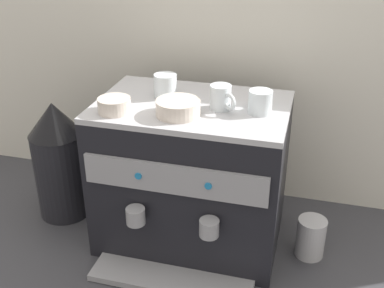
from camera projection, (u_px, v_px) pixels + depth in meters
ground_plane at (192, 234)px, 1.64m from camera, size 4.00×4.00×0.00m
tiled_backsplash_wall at (217, 67)px, 1.71m from camera, size 2.80×0.03×0.97m
espresso_machine at (192, 175)px, 1.52m from camera, size 0.57×0.49×0.48m
ceramic_cup_0 at (165, 85)px, 1.46m from camera, size 0.08×0.10×0.07m
ceramic_cup_1 at (260, 101)px, 1.35m from camera, size 0.08×0.10×0.07m
ceramic_cup_2 at (221, 98)px, 1.36m from camera, size 0.09×0.08×0.07m
ceramic_bowl_0 at (114, 106)px, 1.35m from camera, size 0.09×0.09×0.04m
ceramic_bowl_1 at (178, 108)px, 1.33m from camera, size 0.13×0.13×0.04m
coffee_grinder at (59, 160)px, 1.66m from camera, size 0.18×0.18×0.43m
milk_pitcher at (311, 238)px, 1.51m from camera, size 0.09×0.09×0.13m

